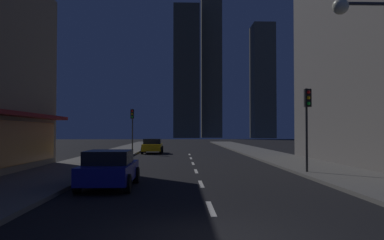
# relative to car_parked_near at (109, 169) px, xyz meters

# --- Properties ---
(ground_plane) EXTENTS (78.00, 136.00, 0.10)m
(ground_plane) POSITION_rel_car_parked_near_xyz_m (3.60, 24.60, -0.79)
(ground_plane) COLOR black
(sidewalk_right) EXTENTS (4.00, 76.00, 0.15)m
(sidewalk_right) POSITION_rel_car_parked_near_xyz_m (10.60, 24.60, -0.67)
(sidewalk_right) COLOR #605E59
(sidewalk_right) RESTS_ON ground
(sidewalk_left) EXTENTS (4.00, 76.00, 0.15)m
(sidewalk_left) POSITION_rel_car_parked_near_xyz_m (-3.40, 24.60, -0.67)
(sidewalk_left) COLOR #605E59
(sidewalk_left) RESTS_ON ground
(lane_marking_center) EXTENTS (0.16, 33.40, 0.01)m
(lane_marking_center) POSITION_rel_car_parked_near_xyz_m (3.60, 6.20, -0.73)
(lane_marking_center) COLOR silver
(lane_marking_center) RESTS_ON ground
(skyscraper_distant_tall) EXTENTS (8.44, 6.32, 43.31)m
(skyscraper_distant_tall) POSITION_rel_car_parked_near_xyz_m (4.73, 113.60, 20.92)
(skyscraper_distant_tall) COLOR #474335
(skyscraper_distant_tall) RESTS_ON ground
(skyscraper_distant_mid) EXTENTS (6.84, 5.35, 61.88)m
(skyscraper_distant_mid) POSITION_rel_car_parked_near_xyz_m (13.26, 118.35, 30.20)
(skyscraper_distant_mid) COLOR brown
(skyscraper_distant_mid) RESTS_ON ground
(skyscraper_distant_short) EXTENTS (6.66, 8.87, 35.65)m
(skyscraper_distant_short) POSITION_rel_car_parked_near_xyz_m (28.61, 108.54, 17.08)
(skyscraper_distant_short) COLOR #5D5946
(skyscraper_distant_short) RESTS_ON ground
(car_parked_near) EXTENTS (1.98, 4.24, 1.45)m
(car_parked_near) POSITION_rel_car_parked_near_xyz_m (0.00, 0.00, 0.00)
(car_parked_near) COLOR navy
(car_parked_near) RESTS_ON ground
(car_parked_far) EXTENTS (1.98, 4.24, 1.45)m
(car_parked_far) POSITION_rel_car_parked_near_xyz_m (0.00, 23.81, 0.00)
(car_parked_far) COLOR gold
(car_parked_far) RESTS_ON ground
(fire_hydrant_far_left) EXTENTS (0.42, 0.30, 0.65)m
(fire_hydrant_far_left) POSITION_rel_car_parked_near_xyz_m (-2.30, 10.94, -0.29)
(fire_hydrant_far_left) COLOR #B2B2B2
(fire_hydrant_far_left) RESTS_ON sidewalk_left
(traffic_light_near_right) EXTENTS (0.32, 0.48, 4.20)m
(traffic_light_near_right) POSITION_rel_car_parked_near_xyz_m (9.10, 4.23, 2.45)
(traffic_light_near_right) COLOR #2D2D2D
(traffic_light_near_right) RESTS_ON sidewalk_right
(traffic_light_far_left) EXTENTS (0.32, 0.48, 4.20)m
(traffic_light_far_left) POSITION_rel_car_parked_near_xyz_m (-1.90, 23.09, 2.45)
(traffic_light_far_left) COLOR #2D2D2D
(traffic_light_far_left) RESTS_ON sidewalk_left
(street_lamp_right) EXTENTS (1.96, 0.56, 6.58)m
(street_lamp_right) POSITION_rel_car_parked_near_xyz_m (8.98, -2.18, 4.33)
(street_lamp_right) COLOR #38383D
(street_lamp_right) RESTS_ON sidewalk_right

